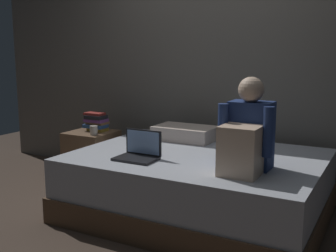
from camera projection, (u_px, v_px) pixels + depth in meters
ground_plane at (159, 223)px, 3.34m from camera, size 8.00×8.00×0.00m
wall_back at (218, 51)px, 4.14m from camera, size 5.60×0.10×2.70m
bed at (198, 185)px, 3.46m from camera, size 2.00×1.50×0.52m
nightstand at (92, 158)px, 4.29m from camera, size 0.44×0.46×0.55m
person_sitting at (247, 136)px, 2.91m from camera, size 0.39×0.44×0.66m
laptop at (139, 152)px, 3.26m from camera, size 0.32×0.23×0.22m
pillow at (185, 133)px, 3.96m from camera, size 0.56×0.36×0.13m
book_stack at (96, 122)px, 4.26m from camera, size 0.23×0.17×0.19m
mug at (94, 130)px, 4.07m from camera, size 0.08×0.08×0.09m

